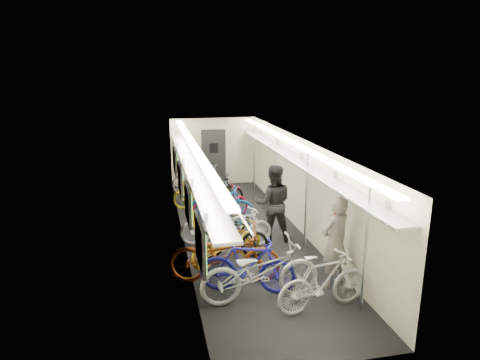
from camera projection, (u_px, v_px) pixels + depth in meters
name	position (u px, v px, depth m)	size (l,w,h in m)	color
train_car_shell	(224.00, 166.00, 10.97)	(10.00, 10.00, 10.00)	black
bicycle_0	(260.00, 271.00, 7.64)	(0.76, 2.19, 1.15)	#A7A8AC
bicycle_1	(248.00, 266.00, 7.93)	(0.51, 1.81, 1.09)	#1C1890
bicycle_2	(225.00, 255.00, 8.33)	(0.76, 2.19, 1.15)	maroon
bicycle_3	(232.00, 238.00, 9.39)	(0.46, 1.63, 0.98)	black
bicycle_4	(227.00, 242.00, 9.20)	(0.63, 1.79, 0.94)	gold
bicycle_5	(240.00, 230.00, 9.79)	(0.47, 1.68, 1.01)	white
bicycle_6	(217.00, 223.00, 10.30)	(0.63, 1.82, 0.96)	#B8B9BD
bicycle_7	(220.00, 205.00, 11.42)	(0.51, 1.81, 1.09)	#184893
bicycle_8	(220.00, 203.00, 11.83)	(0.61, 1.75, 0.92)	maroon
bicycle_9	(215.00, 189.00, 13.01)	(0.49, 1.73, 1.04)	black
bicycle_10	(202.00, 192.00, 12.88)	(0.63, 1.80, 0.95)	gold
bicycle_11	(323.00, 282.00, 7.36)	(0.50, 1.77, 1.06)	silver
bicycle_12	(199.00, 181.00, 14.06)	(0.66, 1.90, 1.00)	slate
passenger_near	(335.00, 242.00, 8.09)	(0.66, 0.43, 1.81)	gray
passenger_mid	(273.00, 203.00, 10.29)	(0.92, 0.71, 1.89)	black
backpack	(342.00, 214.00, 8.53)	(0.26, 0.14, 0.38)	#9F2A0F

